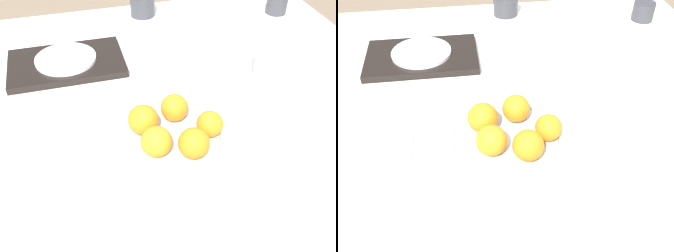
% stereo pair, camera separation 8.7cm
% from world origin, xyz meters
% --- Properties ---
extents(ground_plane, '(12.00, 12.00, 0.00)m').
position_xyz_m(ground_plane, '(0.00, 0.00, 0.00)').
color(ground_plane, '#7A6651').
extents(table, '(1.23, 0.94, 0.75)m').
position_xyz_m(table, '(0.00, 0.00, 0.37)').
color(table, white).
rests_on(table, ground_plane).
extents(fruit_platter, '(0.27, 0.27, 0.02)m').
position_xyz_m(fruit_platter, '(-0.09, -0.29, 0.76)').
color(fruit_platter, '#B2BCC6').
rests_on(fruit_platter, table).
extents(orange_0, '(0.07, 0.07, 0.07)m').
position_xyz_m(orange_0, '(-0.14, -0.26, 0.80)').
color(orange_0, orange).
rests_on(orange_0, fruit_platter).
extents(orange_1, '(0.07, 0.07, 0.07)m').
position_xyz_m(orange_1, '(-0.06, -0.36, 0.80)').
color(orange_1, orange).
rests_on(orange_1, fruit_platter).
extents(orange_2, '(0.06, 0.06, 0.06)m').
position_xyz_m(orange_2, '(0.00, -0.31, 0.79)').
color(orange_2, orange).
rests_on(orange_2, fruit_platter).
extents(orange_3, '(0.07, 0.07, 0.07)m').
position_xyz_m(orange_3, '(-0.13, -0.34, 0.80)').
color(orange_3, orange).
rests_on(orange_3, fruit_platter).
extents(orange_4, '(0.07, 0.07, 0.07)m').
position_xyz_m(orange_4, '(-0.06, -0.23, 0.79)').
color(orange_4, orange).
rests_on(orange_4, fruit_platter).
extents(water_glass, '(0.08, 0.08, 0.13)m').
position_xyz_m(water_glass, '(0.23, -0.13, 0.81)').
color(water_glass, silver).
rests_on(water_glass, table).
extents(serving_tray, '(0.33, 0.21, 0.02)m').
position_xyz_m(serving_tray, '(-0.29, 0.10, 0.76)').
color(serving_tray, black).
rests_on(serving_tray, table).
extents(side_plate, '(0.17, 0.17, 0.01)m').
position_xyz_m(side_plate, '(-0.29, 0.10, 0.77)').
color(side_plate, white).
rests_on(side_plate, serving_tray).
extents(cup_0, '(0.09, 0.09, 0.08)m').
position_xyz_m(cup_0, '(0.00, 0.37, 0.78)').
color(cup_0, '#333338').
rests_on(cup_0, table).
extents(cup_1, '(0.07, 0.07, 0.06)m').
position_xyz_m(cup_1, '(0.47, 0.27, 0.78)').
color(cup_1, '#333338').
rests_on(cup_1, table).
extents(napkin, '(0.11, 0.12, 0.01)m').
position_xyz_m(napkin, '(-0.36, -0.27, 0.75)').
color(napkin, silver).
rests_on(napkin, table).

